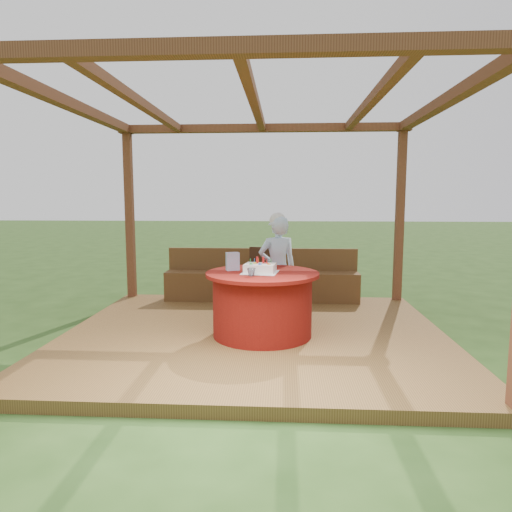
# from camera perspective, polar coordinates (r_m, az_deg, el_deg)

# --- Properties ---
(ground) EXTENTS (60.00, 60.00, 0.00)m
(ground) POSITION_cam_1_polar(r_m,az_deg,el_deg) (5.59, -0.16, -10.56)
(ground) COLOR #254316
(ground) RESTS_ON ground
(deck) EXTENTS (4.50, 4.00, 0.12)m
(deck) POSITION_cam_1_polar(r_m,az_deg,el_deg) (5.57, -0.16, -9.97)
(deck) COLOR brown
(deck) RESTS_ON ground
(pergola) EXTENTS (4.50, 4.00, 2.72)m
(pergola) POSITION_cam_1_polar(r_m,az_deg,el_deg) (5.37, -0.17, 14.73)
(pergola) COLOR brown
(pergola) RESTS_ON deck
(bench) EXTENTS (3.00, 0.42, 0.80)m
(bench) POSITION_cam_1_polar(r_m,az_deg,el_deg) (7.16, 0.72, -3.43)
(bench) COLOR brown
(bench) RESTS_ON deck
(table) EXTENTS (1.30, 1.30, 0.74)m
(table) POSITION_cam_1_polar(r_m,az_deg,el_deg) (5.30, 0.80, -5.96)
(table) COLOR maroon
(table) RESTS_ON deck
(chair) EXTENTS (0.52, 0.52, 0.90)m
(chair) POSITION_cam_1_polar(r_m,az_deg,el_deg) (6.40, 0.88, -2.51)
(chair) COLOR #321C10
(chair) RESTS_ON deck
(elderly_woman) EXTENTS (0.57, 0.45, 1.41)m
(elderly_woman) POSITION_cam_1_polar(r_m,az_deg,el_deg) (5.88, 2.69, -1.39)
(elderly_woman) COLOR #9EC8EA
(elderly_woman) RESTS_ON deck
(birthday_cake) EXTENTS (0.44, 0.44, 0.18)m
(birthday_cake) POSITION_cam_1_polar(r_m,az_deg,el_deg) (5.18, 0.52, -1.52)
(birthday_cake) COLOR white
(birthday_cake) RESTS_ON table
(gift_bag) EXTENTS (0.17, 0.14, 0.21)m
(gift_bag) POSITION_cam_1_polar(r_m,az_deg,el_deg) (5.36, -2.94, -0.68)
(gift_bag) COLOR #C37EA5
(gift_bag) RESTS_ON table
(drinking_glass) EXTENTS (0.12, 0.12, 0.09)m
(drinking_glass) POSITION_cam_1_polar(r_m,az_deg,el_deg) (4.97, -0.58, -2.02)
(drinking_glass) COLOR white
(drinking_glass) RESTS_ON table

